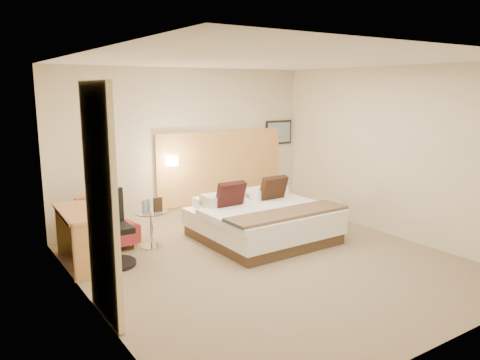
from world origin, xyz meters
TOP-DOWN VIEW (x-y plane):
  - floor at (0.00, 0.00)m, footprint 4.80×5.00m
  - ceiling at (0.00, 0.00)m, footprint 4.80×5.00m
  - wall_back at (0.00, 2.51)m, footprint 4.80×0.02m
  - wall_front at (0.00, -2.51)m, footprint 4.80×0.02m
  - wall_left at (-2.41, 0.00)m, footprint 0.02×5.00m
  - wall_right at (2.41, 0.00)m, footprint 0.02×5.00m
  - headboard_panel at (0.70, 2.47)m, footprint 2.60×0.04m
  - art_frame at (2.02, 2.48)m, footprint 0.62×0.03m
  - art_canvas at (2.02, 2.46)m, footprint 0.54×0.01m
  - lamp_arm at (-0.35, 2.42)m, footprint 0.02×0.12m
  - lamp_shade at (-0.35, 2.36)m, footprint 0.15×0.15m
  - curtain at (-2.36, -0.25)m, footprint 0.06×0.90m
  - bottle_a at (-1.19, 1.57)m, footprint 0.06×0.06m
  - bottle_b at (-1.10, 1.62)m, footprint 0.06×0.06m
  - menu_folder at (-0.99, 1.53)m, footprint 0.13×0.06m
  - bed at (0.51, 0.95)m, footprint 1.97×1.89m
  - lounge_chair at (-1.66, 1.91)m, footprint 0.80×0.72m
  - side_table at (-1.09, 1.56)m, footprint 0.51×0.51m
  - desk at (-2.11, 1.40)m, footprint 0.62×1.24m
  - desk_chair at (-1.82, 1.17)m, footprint 0.58×0.58m

SIDE VIEW (x-z plane):
  - floor at x=0.00m, z-range -0.02..0.00m
  - side_table at x=-1.09m, z-range 0.03..0.57m
  - bed at x=0.51m, z-range -0.16..0.78m
  - lounge_chair at x=-1.66m, z-range -0.08..0.70m
  - desk_chair at x=-1.82m, z-range -0.09..0.92m
  - desk at x=-2.11m, z-range 0.22..0.98m
  - bottle_a at x=-1.19m, z-range 0.54..0.74m
  - bottle_b at x=-1.10m, z-range 0.54..0.74m
  - menu_folder at x=-0.99m, z-range 0.54..0.76m
  - headboard_panel at x=0.70m, z-range 0.30..1.60m
  - lamp_arm at x=-0.35m, z-range 1.14..1.16m
  - lamp_shade at x=-0.35m, z-range 1.07..1.22m
  - curtain at x=-2.36m, z-range 0.01..2.43m
  - wall_back at x=0.00m, z-range 0.00..2.70m
  - wall_front at x=0.00m, z-range 0.00..2.70m
  - wall_left at x=-2.41m, z-range 0.00..2.70m
  - wall_right at x=2.41m, z-range 0.00..2.70m
  - art_frame at x=2.02m, z-range 1.27..1.73m
  - art_canvas at x=2.02m, z-range 1.30..1.70m
  - ceiling at x=0.00m, z-range 2.70..2.72m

